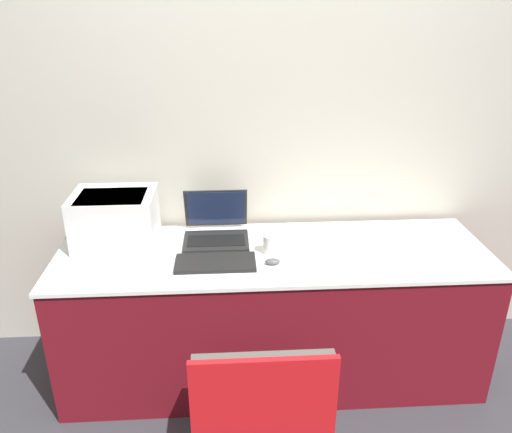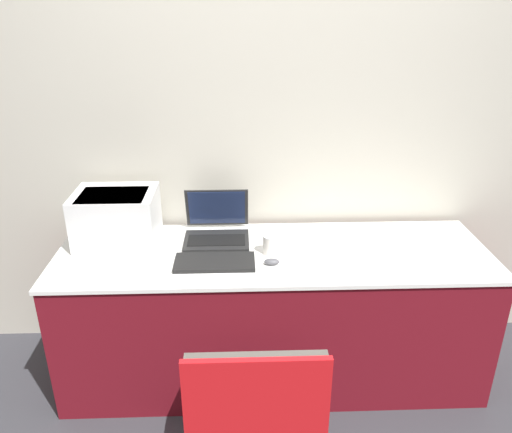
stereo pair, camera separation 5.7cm
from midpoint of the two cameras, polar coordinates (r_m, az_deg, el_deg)
ground_plane at (r=2.71m, az=1.84°, el=-21.54°), size 14.00×14.00×0.00m
wall_back at (r=2.72m, az=0.76°, el=10.37°), size 8.00×0.05×2.60m
table at (r=2.73m, az=1.30°, el=-10.99°), size 2.19×0.68×0.75m
printer at (r=2.66m, az=-16.40°, el=-0.04°), size 0.41×0.32×0.27m
laptop_left at (r=2.65m, az=-5.20°, el=-1.42°), size 0.34×0.31×0.25m
external_keyboard at (r=2.42m, az=-5.33°, el=-5.29°), size 0.39×0.18×0.02m
coffee_cup at (r=2.49m, az=1.02°, el=-3.17°), size 0.08×0.08×0.10m
mouse at (r=2.41m, az=1.23°, el=-5.17°), size 0.07×0.04×0.03m
chair at (r=1.98m, az=-0.30°, el=-20.88°), size 0.50×0.48×0.86m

